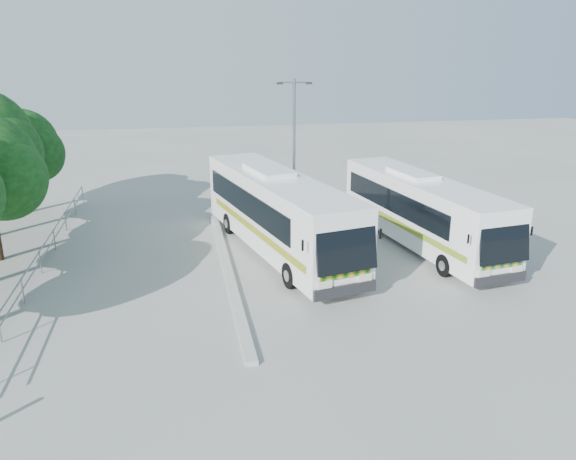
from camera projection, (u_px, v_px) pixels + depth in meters
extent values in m
plane|color=#A3A39D|center=(288.00, 283.00, 22.69)|extent=(100.00, 100.00, 0.00)
cube|color=#B2B2AD|center=(227.00, 267.00, 24.11)|extent=(0.40, 16.00, 0.15)
cylinder|color=gray|center=(44.00, 244.00, 24.28)|extent=(0.06, 22.00, 0.06)
cylinder|color=gray|center=(45.00, 253.00, 24.40)|extent=(0.06, 22.00, 0.06)
cylinder|color=gray|center=(80.00, 198.00, 33.76)|extent=(0.06, 0.06, 1.00)
sphere|color=#0E330F|center=(3.00, 179.00, 23.67)|extent=(3.59, 3.59, 3.59)
cylinder|color=#382314|center=(28.00, 188.00, 32.33)|extent=(0.36, 0.36, 2.77)
sphere|color=#0E330F|center=(21.00, 145.00, 31.57)|extent=(4.03, 4.03, 4.03)
sphere|color=#0E330F|center=(35.00, 154.00, 31.37)|extent=(3.28, 3.28, 3.28)
sphere|color=#0E330F|center=(11.00, 134.00, 31.88)|extent=(3.02, 3.02, 3.02)
cube|color=white|center=(277.00, 211.00, 25.62)|extent=(5.32, 12.84, 3.20)
cube|color=black|center=(346.00, 244.00, 20.00)|extent=(2.46, 1.00, 2.03)
cube|color=black|center=(245.00, 202.00, 25.54)|extent=(2.26, 9.83, 1.15)
cube|color=black|center=(298.00, 197.00, 26.57)|extent=(2.26, 9.83, 1.15)
cube|color=#124C0A|center=(253.00, 229.00, 25.02)|extent=(2.42, 10.64, 0.29)
cylinder|color=black|center=(290.00, 275.00, 22.05)|extent=(0.54, 1.09, 1.05)
cylinder|color=black|center=(343.00, 266.00, 22.96)|extent=(0.54, 1.09, 1.05)
cylinder|color=black|center=(229.00, 223.00, 28.71)|extent=(0.54, 1.09, 1.05)
cylinder|color=black|center=(272.00, 218.00, 29.62)|extent=(0.54, 1.09, 1.05)
cube|color=white|center=(421.00, 209.00, 26.50)|extent=(3.96, 11.72, 2.92)
cube|color=black|center=(505.00, 239.00, 21.19)|extent=(2.24, 0.74, 1.86)
cube|color=black|center=(393.00, 201.00, 26.52)|extent=(1.31, 9.12, 1.05)
cube|color=black|center=(437.00, 197.00, 27.28)|extent=(1.31, 9.12, 1.05)
cube|color=#0D5D2F|center=(401.00, 225.00, 26.02)|extent=(1.40, 9.87, 0.27)
cylinder|color=black|center=(445.00, 265.00, 23.20)|extent=(0.42, 0.99, 0.96)
cylinder|color=black|center=(489.00, 259.00, 23.87)|extent=(0.42, 0.99, 0.96)
cylinder|color=black|center=(368.00, 220.00, 29.49)|extent=(0.42, 0.99, 0.96)
cylinder|color=black|center=(404.00, 216.00, 30.17)|extent=(0.42, 0.99, 0.96)
cylinder|color=gray|center=(294.00, 151.00, 30.12)|extent=(0.17, 0.17, 7.58)
cylinder|color=gray|center=(294.00, 82.00, 29.02)|extent=(1.52, 0.23, 0.08)
cube|color=black|center=(280.00, 83.00, 28.97)|extent=(0.35, 0.20, 0.11)
cube|color=black|center=(309.00, 83.00, 29.10)|extent=(0.35, 0.20, 0.11)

